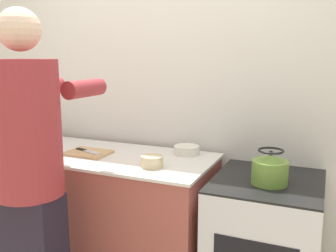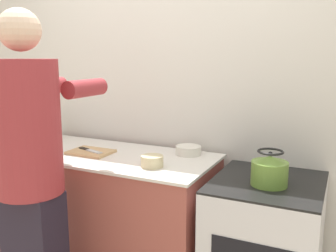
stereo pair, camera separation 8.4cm
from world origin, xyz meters
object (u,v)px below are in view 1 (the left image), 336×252
object	(u,v)px
oven	(264,252)
knife	(87,151)
bowl_prep	(152,161)
canister_jar	(47,131)
person	(31,170)
cutting_board	(88,153)
kettle	(270,169)

from	to	relation	value
oven	knife	xyz separation A→B (m)	(-1.19, -0.05, 0.50)
oven	bowl_prep	bearing A→B (deg)	-167.89
knife	canister_jar	size ratio (longest dim) A/B	1.55
knife	canister_jar	distance (m)	0.58
oven	person	bearing A→B (deg)	-151.46
oven	cutting_board	size ratio (longest dim) A/B	3.11
person	bowl_prep	xyz separation A→B (m)	(0.48, 0.48, -0.03)
cutting_board	kettle	world-z (taller)	kettle
kettle	knife	bearing A→B (deg)	179.24
cutting_board	knife	bearing A→B (deg)	-166.76
person	knife	xyz separation A→B (m)	(-0.05, 0.57, -0.04)
person	oven	bearing A→B (deg)	28.54
person	canister_jar	bearing A→B (deg)	126.06
bowl_prep	knife	bearing A→B (deg)	170.05
person	knife	bearing A→B (deg)	94.96
cutting_board	person	bearing A→B (deg)	-85.87
cutting_board	bowl_prep	size ratio (longest dim) A/B	2.11
cutting_board	kettle	distance (m)	1.20
person	cutting_board	xyz separation A→B (m)	(-0.04, 0.58, -0.05)
person	knife	world-z (taller)	person
bowl_prep	canister_jar	distance (m)	1.11
knife	oven	bearing A→B (deg)	19.45
person	canister_jar	distance (m)	0.99
cutting_board	kettle	size ratio (longest dim) A/B	1.45
oven	kettle	bearing A→B (deg)	-75.20
cutting_board	knife	xyz separation A→B (m)	(-0.01, -0.00, 0.01)
person	cutting_board	bearing A→B (deg)	94.13
cutting_board	kettle	xyz separation A→B (m)	(1.20, -0.02, 0.04)
oven	canister_jar	distance (m)	1.82
knife	bowl_prep	xyz separation A→B (m)	(0.53, -0.09, 0.01)
bowl_prep	cutting_board	bearing A→B (deg)	169.69
kettle	bowl_prep	world-z (taller)	kettle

